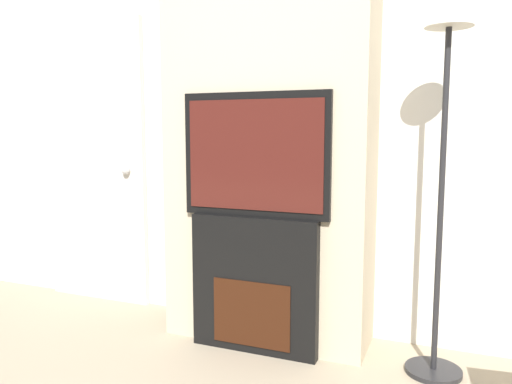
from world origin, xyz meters
TOP-DOWN VIEW (x-y plane):
  - wall_back at (0.00, 2.03)m, footprint 6.00×0.06m
  - chimney_breast at (0.00, 1.79)m, footprint 1.21×0.41m
  - fireplace at (0.00, 1.59)m, footprint 0.74×0.15m
  - television at (0.00, 1.58)m, footprint 0.85×0.07m
  - floor_lamp at (0.96, 1.67)m, footprint 0.29×0.29m
  - entry_door at (-1.43, 1.97)m, footprint 0.85×0.09m

SIDE VIEW (x-z plane):
  - fireplace at x=0.00m, z-range 0.00..0.77m
  - entry_door at x=-1.43m, z-range 0.00..2.03m
  - television at x=0.00m, z-range 0.78..1.46m
  - floor_lamp at x=0.96m, z-range 0.30..2.15m
  - wall_back at x=0.00m, z-range 0.00..2.70m
  - chimney_breast at x=0.00m, z-range 0.00..2.70m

